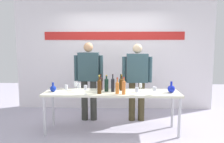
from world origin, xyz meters
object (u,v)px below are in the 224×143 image
(presenter_left, at_px, (89,76))
(wine_glass_left_1, at_px, (86,88))
(wine_bottle_1, at_px, (106,84))
(wine_bottle_3, at_px, (100,85))
(wine_bottle_5, at_px, (121,83))
(wine_glass_right_1, at_px, (137,90))
(wine_bottle_7, at_px, (101,83))
(wine_glass_right_2, at_px, (141,86))
(wine_glass_left_2, at_px, (66,87))
(wine_bottle_0, at_px, (99,86))
(decanter_blue_left, at_px, (53,88))
(wine_bottle_8, at_px, (113,84))
(wine_glass_left_0, at_px, (76,84))
(decanter_blue_right, at_px, (171,89))
(wine_bottle_4, at_px, (122,84))
(wine_bottle_6, at_px, (117,87))
(wine_glass_left_3, at_px, (79,86))
(wine_bottle_2, at_px, (124,87))
(wine_glass_right_0, at_px, (154,89))
(presenter_right, at_px, (137,77))
(display_table, at_px, (112,95))

(presenter_left, height_order, wine_glass_left_1, presenter_left)
(wine_bottle_1, bearing_deg, wine_bottle_3, -174.37)
(wine_bottle_5, xyz_separation_m, wine_glass_right_1, (0.28, -0.48, -0.03))
(wine_bottle_1, xyz_separation_m, wine_bottle_7, (-0.12, 0.11, -0.00))
(wine_bottle_5, xyz_separation_m, wine_glass_right_2, (0.37, -0.21, -0.01))
(wine_glass_left_2, distance_m, wine_glass_right_1, 1.28)
(wine_bottle_0, bearing_deg, decanter_blue_left, 171.84)
(presenter_left, relative_size, wine_bottle_0, 5.09)
(wine_bottle_8, height_order, wine_glass_right_1, wine_bottle_8)
(wine_bottle_8, height_order, wine_glass_left_0, wine_bottle_8)
(decanter_blue_right, distance_m, wine_bottle_8, 1.09)
(wine_bottle_4, height_order, wine_bottle_6, wine_bottle_4)
(wine_glass_left_0, relative_size, wine_glass_left_3, 0.99)
(wine_glass_left_2, xyz_separation_m, wine_glass_left_3, (0.21, 0.11, 0.01))
(wine_bottle_8, relative_size, wine_glass_right_1, 2.39)
(wine_bottle_0, bearing_deg, wine_bottle_2, -4.34)
(wine_glass_right_0, bearing_deg, presenter_right, 106.39)
(presenter_right, height_order, wine_glass_left_2, presenter_right)
(decanter_blue_right, relative_size, wine_glass_left_2, 1.36)
(wine_bottle_7, bearing_deg, wine_glass_right_0, -20.30)
(wine_bottle_5, height_order, wine_glass_left_3, wine_bottle_5)
(wine_bottle_5, bearing_deg, presenter_left, 151.76)
(presenter_right, xyz_separation_m, wine_bottle_4, (-0.33, -0.48, -0.06))
(wine_bottle_0, xyz_separation_m, wine_glass_left_3, (-0.40, 0.13, -0.02))
(wine_bottle_5, height_order, wine_bottle_8, wine_bottle_8)
(wine_glass_right_1, bearing_deg, decanter_blue_left, 172.18)
(wine_bottle_8, bearing_deg, decanter_blue_right, -1.76)
(wine_bottle_8, bearing_deg, wine_bottle_5, 57.45)
(wine_bottle_2, bearing_deg, wine_bottle_3, 154.64)
(display_table, relative_size, wine_bottle_1, 8.07)
(wine_bottle_6, relative_size, wine_glass_left_0, 1.81)
(wine_bottle_0, bearing_deg, wine_glass_right_0, -3.24)
(wine_bottle_2, bearing_deg, wine_bottle_5, 96.70)
(wine_bottle_7, bearing_deg, presenter_right, 32.03)
(wine_bottle_8, relative_size, wine_glass_left_3, 2.04)
(wine_bottle_6, height_order, wine_glass_right_0, wine_bottle_6)
(wine_bottle_4, xyz_separation_m, wine_glass_left_0, (-0.90, -0.01, -0.01))
(wine_bottle_2, bearing_deg, presenter_right, 69.59)
(wine_glass_left_0, xyz_separation_m, wine_glass_right_2, (1.25, -0.10, -0.00))
(presenter_left, distance_m, wine_bottle_0, 0.83)
(decanter_blue_right, relative_size, wine_glass_right_0, 1.47)
(wine_bottle_2, height_order, wine_glass_right_1, wine_bottle_2)
(display_table, distance_m, wine_glass_left_0, 0.74)
(wine_bottle_5, relative_size, wine_glass_right_1, 2.16)
(wine_bottle_5, bearing_deg, display_table, -125.03)
(display_table, height_order, presenter_right, presenter_right)
(wine_bottle_1, relative_size, wine_glass_right_1, 2.24)
(wine_glass_left_0, xyz_separation_m, wine_glass_right_1, (1.16, -0.37, -0.02))
(decanter_blue_left, bearing_deg, wine_glass_left_1, -15.87)
(presenter_right, bearing_deg, wine_bottle_4, -124.83)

